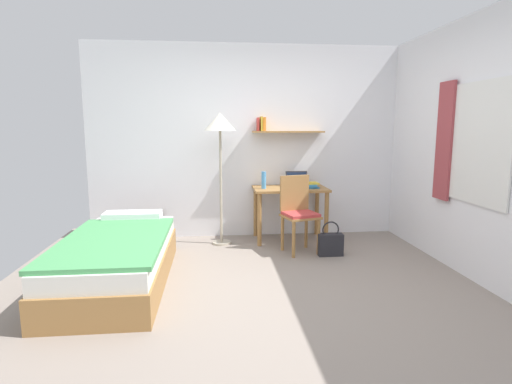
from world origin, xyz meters
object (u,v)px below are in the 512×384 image
object	(u,v)px
desk	(290,198)
standing_lamp	(220,129)
book_stack	(312,185)
handbag	(330,244)
desk_chair	(298,211)
laptop	(297,183)
bed	(118,259)
water_bottle	(264,180)

from	to	relation	value
desk	standing_lamp	bearing A→B (deg)	-174.14
book_stack	handbag	size ratio (longest dim) A/B	0.53
desk_chair	book_stack	world-z (taller)	desk_chair
laptop	handbag	size ratio (longest dim) A/B	0.73
desk	laptop	bearing A→B (deg)	38.83
book_stack	laptop	bearing A→B (deg)	138.92
standing_lamp	laptop	world-z (taller)	standing_lamp
desk_chair	book_stack	size ratio (longest dim) A/B	4.23
desk_chair	bed	bearing A→B (deg)	-156.87
desk	book_stack	bearing A→B (deg)	-10.56
bed	desk_chair	world-z (taller)	desk_chair
bed	laptop	bearing A→B (deg)	35.05
bed	laptop	xyz separation A→B (m)	(2.05, 1.44, 0.52)
bed	water_bottle	xyz separation A→B (m)	(1.58, 1.30, 0.58)
desk	water_bottle	world-z (taller)	water_bottle
desk	handbag	size ratio (longest dim) A/B	2.34
desk_chair	standing_lamp	world-z (taller)	standing_lamp
water_bottle	book_stack	bearing A→B (deg)	-0.50
water_bottle	book_stack	world-z (taller)	water_bottle
water_bottle	bed	bearing A→B (deg)	-140.55
standing_lamp	handbag	world-z (taller)	standing_lamp
water_bottle	handbag	size ratio (longest dim) A/B	0.54
desk_chair	handbag	xyz separation A→B (m)	(0.35, -0.21, -0.36)
standing_lamp	book_stack	size ratio (longest dim) A/B	7.70
bed	desk_chair	size ratio (longest dim) A/B	2.20
book_stack	desk	bearing A→B (deg)	169.44
bed	desk_chair	bearing A→B (deg)	23.13
desk_chair	laptop	bearing A→B (deg)	80.04
laptop	water_bottle	world-z (taller)	water_bottle
bed	desk	world-z (taller)	desk
water_bottle	handbag	distance (m)	1.19
desk	book_stack	distance (m)	0.33
book_stack	bed	bearing A→B (deg)	-149.73
desk	water_bottle	bearing A→B (deg)	-172.54
standing_lamp	laptop	distance (m)	1.27
desk_chair	desk	bearing A→B (deg)	90.89
water_bottle	desk	bearing A→B (deg)	7.46
water_bottle	laptop	bearing A→B (deg)	16.43
bed	desk	size ratio (longest dim) A/B	2.10
desk	water_bottle	distance (m)	0.44
bed	book_stack	size ratio (longest dim) A/B	9.30
laptop	water_bottle	bearing A→B (deg)	-163.57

